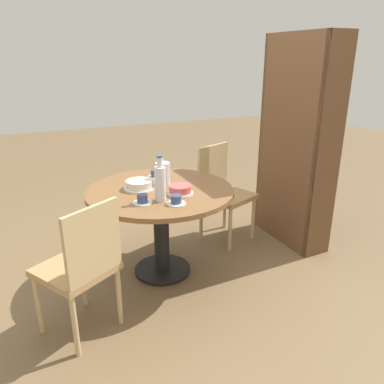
# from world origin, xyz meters

# --- Properties ---
(ground_plane) EXTENTS (14.00, 14.00, 0.00)m
(ground_plane) POSITION_xyz_m (0.00, 0.00, 0.00)
(ground_plane) COLOR brown
(dining_table) EXTENTS (1.15, 1.15, 0.73)m
(dining_table) POSITION_xyz_m (0.00, 0.00, 0.59)
(dining_table) COLOR black
(dining_table) RESTS_ON ground_plane
(chair_a) EXTENTS (0.57, 0.57, 0.91)m
(chair_a) POSITION_xyz_m (0.48, -0.70, 0.49)
(chair_a) COLOR tan
(chair_a) RESTS_ON ground_plane
(chair_b) EXTENTS (0.54, 0.54, 0.91)m
(chair_b) POSITION_xyz_m (-0.36, 0.77, 0.49)
(chair_b) COLOR tan
(chair_b) RESTS_ON ground_plane
(bookshelf) EXTENTS (0.80, 0.28, 1.90)m
(bookshelf) POSITION_xyz_m (-0.07, 1.35, 0.87)
(bookshelf) COLOR brown
(bookshelf) RESTS_ON ground_plane
(coffee_pot) EXTENTS (0.12, 0.12, 0.23)m
(coffee_pot) POSITION_xyz_m (-0.06, 0.05, 0.84)
(coffee_pot) COLOR silver
(coffee_pot) RESTS_ON dining_table
(water_bottle) EXTENTS (0.08, 0.08, 0.33)m
(water_bottle) POSITION_xyz_m (0.24, -0.08, 0.87)
(water_bottle) COLOR silver
(water_bottle) RESTS_ON dining_table
(cake_main) EXTENTS (0.24, 0.24, 0.07)m
(cake_main) POSITION_xyz_m (-0.07, -0.14, 0.77)
(cake_main) COLOR white
(cake_main) RESTS_ON dining_table
(cake_second) EXTENTS (0.20, 0.20, 0.07)m
(cake_second) POSITION_xyz_m (0.16, 0.10, 0.77)
(cake_second) COLOR white
(cake_second) RESTS_ON dining_table
(cup_a) EXTENTS (0.14, 0.14, 0.07)m
(cup_a) POSITION_xyz_m (0.34, -0.01, 0.76)
(cup_a) COLOR silver
(cup_a) RESTS_ON dining_table
(cup_b) EXTENTS (0.14, 0.14, 0.07)m
(cup_b) POSITION_xyz_m (0.23, -0.22, 0.76)
(cup_b) COLOR silver
(cup_b) RESTS_ON dining_table
(cup_c) EXTENTS (0.14, 0.14, 0.07)m
(cup_c) POSITION_xyz_m (-0.30, 0.07, 0.76)
(cup_c) COLOR silver
(cup_c) RESTS_ON dining_table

